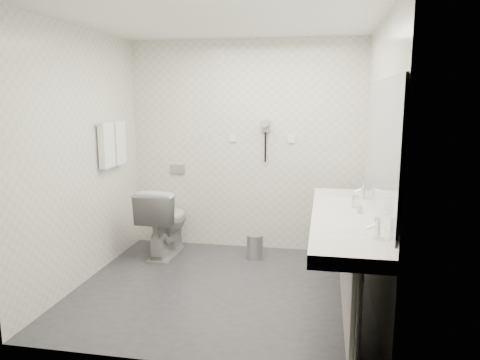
# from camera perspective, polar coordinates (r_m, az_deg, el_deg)

# --- Properties ---
(floor) EXTENTS (2.80, 2.80, 0.00)m
(floor) POSITION_cam_1_polar(r_m,az_deg,el_deg) (4.56, -2.26, -13.37)
(floor) COLOR #2E2E34
(floor) RESTS_ON ground
(ceiling) EXTENTS (2.80, 2.80, 0.00)m
(ceiling) POSITION_cam_1_polar(r_m,az_deg,el_deg) (4.23, -2.51, 19.40)
(ceiling) COLOR white
(ceiling) RESTS_ON wall_back
(wall_back) EXTENTS (2.80, 0.00, 2.80)m
(wall_back) POSITION_cam_1_polar(r_m,az_deg,el_deg) (5.48, 0.66, 4.22)
(wall_back) COLOR silver
(wall_back) RESTS_ON floor
(wall_front) EXTENTS (2.80, 0.00, 2.80)m
(wall_front) POSITION_cam_1_polar(r_m,az_deg,el_deg) (2.98, -7.96, -1.01)
(wall_front) COLOR silver
(wall_front) RESTS_ON floor
(wall_left) EXTENTS (0.00, 2.60, 2.60)m
(wall_left) POSITION_cam_1_polar(r_m,az_deg,el_deg) (4.73, -19.18, 2.68)
(wall_left) COLOR silver
(wall_left) RESTS_ON floor
(wall_right) EXTENTS (0.00, 2.60, 2.60)m
(wall_right) POSITION_cam_1_polar(r_m,az_deg,el_deg) (4.14, 16.89, 1.80)
(wall_right) COLOR silver
(wall_right) RESTS_ON floor
(vanity_counter) EXTENTS (0.55, 2.20, 0.10)m
(vanity_counter) POSITION_cam_1_polar(r_m,az_deg,el_deg) (4.01, 12.94, -4.85)
(vanity_counter) COLOR white
(vanity_counter) RESTS_ON floor
(vanity_panel) EXTENTS (0.03, 2.15, 0.75)m
(vanity_panel) POSITION_cam_1_polar(r_m,az_deg,el_deg) (4.14, 13.05, -10.55)
(vanity_panel) COLOR #9B9A92
(vanity_panel) RESTS_ON floor
(vanity_post_near) EXTENTS (0.06, 0.06, 0.75)m
(vanity_post_near) POSITION_cam_1_polar(r_m,az_deg,el_deg) (3.19, 14.41, -17.16)
(vanity_post_near) COLOR silver
(vanity_post_near) RESTS_ON floor
(vanity_post_far) EXTENTS (0.06, 0.06, 0.75)m
(vanity_post_far) POSITION_cam_1_polar(r_m,az_deg,el_deg) (5.13, 12.92, -6.46)
(vanity_post_far) COLOR silver
(vanity_post_far) RESTS_ON floor
(mirror) EXTENTS (0.02, 2.20, 1.05)m
(mirror) POSITION_cam_1_polar(r_m,az_deg,el_deg) (3.92, 17.13, 4.28)
(mirror) COLOR #B2BCC6
(mirror) RESTS_ON wall_right
(basin_near) EXTENTS (0.40, 0.31, 0.05)m
(basin_near) POSITION_cam_1_polar(r_m,az_deg,el_deg) (3.38, 13.39, -7.12)
(basin_near) COLOR white
(basin_near) RESTS_ON vanity_counter
(basin_far) EXTENTS (0.40, 0.31, 0.05)m
(basin_far) POSITION_cam_1_polar(r_m,az_deg,el_deg) (4.63, 12.65, -2.36)
(basin_far) COLOR white
(basin_far) RESTS_ON vanity_counter
(faucet_near) EXTENTS (0.04, 0.04, 0.15)m
(faucet_near) POSITION_cam_1_polar(r_m,az_deg,el_deg) (3.37, 16.79, -5.73)
(faucet_near) COLOR silver
(faucet_near) RESTS_ON vanity_counter
(faucet_far) EXTENTS (0.04, 0.04, 0.15)m
(faucet_far) POSITION_cam_1_polar(r_m,az_deg,el_deg) (4.63, 15.10, -1.34)
(faucet_far) COLOR silver
(faucet_far) RESTS_ON vanity_counter
(soap_bottle_a) EXTENTS (0.04, 0.04, 0.09)m
(soap_bottle_a) POSITION_cam_1_polar(r_m,az_deg,el_deg) (4.04, 14.79, -3.41)
(soap_bottle_a) COLOR silver
(soap_bottle_a) RESTS_ON vanity_counter
(glass_left) EXTENTS (0.06, 0.06, 0.11)m
(glass_left) POSITION_cam_1_polar(r_m,az_deg,el_deg) (4.23, 14.22, -2.68)
(glass_left) COLOR silver
(glass_left) RESTS_ON vanity_counter
(toilet) EXTENTS (0.47, 0.81, 0.81)m
(toilet) POSITION_cam_1_polar(r_m,az_deg,el_deg) (5.42, -9.41, -5.08)
(toilet) COLOR white
(toilet) RESTS_ON floor
(flush_plate) EXTENTS (0.18, 0.02, 0.12)m
(flush_plate) POSITION_cam_1_polar(r_m,az_deg,el_deg) (5.71, -7.81, 1.33)
(flush_plate) COLOR #B2B5BA
(flush_plate) RESTS_ON wall_back
(pedal_bin) EXTENTS (0.22, 0.22, 0.27)m
(pedal_bin) POSITION_cam_1_polar(r_m,az_deg,el_deg) (5.29, 1.88, -8.40)
(pedal_bin) COLOR #B2B5BA
(pedal_bin) RESTS_ON floor
(bin_lid) EXTENTS (0.19, 0.19, 0.02)m
(bin_lid) POSITION_cam_1_polar(r_m,az_deg,el_deg) (5.25, 1.89, -6.95)
(bin_lid) COLOR #B2B5BA
(bin_lid) RESTS_ON pedal_bin
(towel_rail) EXTENTS (0.02, 0.62, 0.02)m
(towel_rail) POSITION_cam_1_polar(r_m,az_deg,el_deg) (5.16, -15.87, 6.80)
(towel_rail) COLOR silver
(towel_rail) RESTS_ON wall_left
(towel_near) EXTENTS (0.07, 0.24, 0.48)m
(towel_near) POSITION_cam_1_polar(r_m,az_deg,el_deg) (5.05, -16.35, 4.20)
(towel_near) COLOR white
(towel_near) RESTS_ON towel_rail
(towel_far) EXTENTS (0.07, 0.24, 0.48)m
(towel_far) POSITION_cam_1_polar(r_m,az_deg,el_deg) (5.30, -14.99, 4.53)
(towel_far) COLOR white
(towel_far) RESTS_ON towel_rail
(dryer_cradle) EXTENTS (0.10, 0.04, 0.14)m
(dryer_cradle) POSITION_cam_1_polar(r_m,az_deg,el_deg) (5.39, 3.24, 6.77)
(dryer_cradle) COLOR #939298
(dryer_cradle) RESTS_ON wall_back
(dryer_barrel) EXTENTS (0.08, 0.14, 0.08)m
(dryer_barrel) POSITION_cam_1_polar(r_m,az_deg,el_deg) (5.32, 3.15, 7.05)
(dryer_barrel) COLOR #939298
(dryer_barrel) RESTS_ON dryer_cradle
(dryer_cord) EXTENTS (0.02, 0.02, 0.35)m
(dryer_cord) POSITION_cam_1_polar(r_m,az_deg,el_deg) (5.40, 3.20, 4.11)
(dryer_cord) COLOR black
(dryer_cord) RESTS_ON dryer_cradle
(switch_plate_a) EXTENTS (0.09, 0.02, 0.09)m
(switch_plate_a) POSITION_cam_1_polar(r_m,az_deg,el_deg) (5.49, -0.91, 5.27)
(switch_plate_a) COLOR white
(switch_plate_a) RESTS_ON wall_back
(switch_plate_b) EXTENTS (0.09, 0.02, 0.09)m
(switch_plate_b) POSITION_cam_1_polar(r_m,az_deg,el_deg) (5.39, 6.43, 5.12)
(switch_plate_b) COLOR white
(switch_plate_b) RESTS_ON wall_back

